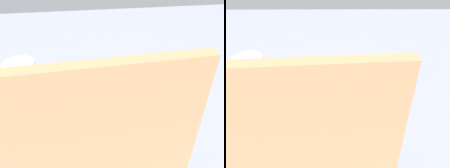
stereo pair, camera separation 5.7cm
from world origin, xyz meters
TOP-DOWN VIEW (x-y plane):
  - ground_plane at (0.00, 0.00)cm, footprint 180.00×140.00cm
  - fruit_bowl at (-2.75, 1.60)cm, footprint 25.95×25.95cm
  - orange_front_left at (-2.66, -3.96)cm, footprint 7.70×7.70cm
  - orange_front_right at (4.52, -0.02)cm, footprint 7.70×7.70cm
  - orange_center at (-2.58, 5.79)cm, footprint 7.70×7.70cm
  - orange_back_left at (-9.94, 0.45)cm, footprint 7.70×7.70cm
  - banana_bunch at (-2.81, 4.50)cm, footprint 17.95×11.98cm
  - cutting_board at (2.18, 32.60)cm, footprint 28.06×3.71cm
  - thermos_tumbler at (20.50, -0.06)cm, footprint 7.89×7.89cm

SIDE VIEW (x-z plane):
  - ground_plane at x=0.00cm, z-range -3.00..0.00cm
  - fruit_bowl at x=-2.75cm, z-range 0.00..4.55cm
  - banana_bunch at x=-2.81cm, z-range 4.55..10.75cm
  - thermos_tumbler at x=20.50cm, z-range 0.00..15.70cm
  - orange_front_left at x=-2.66cm, z-range 4.55..12.24cm
  - orange_front_right at x=4.52cm, z-range 4.55..12.24cm
  - orange_center at x=-2.58cm, z-range 4.55..12.24cm
  - orange_back_left at x=-9.94cm, z-range 4.55..12.24cm
  - cutting_board at x=2.18cm, z-range 0.00..36.00cm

